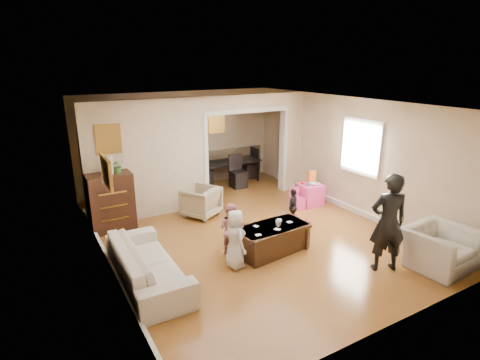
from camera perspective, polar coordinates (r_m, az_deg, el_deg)
floor at (r=7.97m, az=0.72°, el=-7.60°), size 7.00×7.00×0.00m
partition_left at (r=8.59m, az=-13.41°, el=2.97°), size 2.75×0.18×2.60m
partition_right at (r=10.32m, az=7.52°, el=5.64°), size 0.55×0.18×2.60m
partition_header at (r=9.39m, az=0.96°, el=11.59°), size 2.22×0.18×0.35m
window_pane at (r=8.85m, az=17.58°, el=4.71°), size 0.03×0.95×1.10m
framed_art_partition at (r=8.19m, az=-19.01°, el=5.77°), size 0.45×0.03×0.55m
framed_art_sofa_wall at (r=5.91m, az=-19.26°, el=1.07°), size 0.03×0.55×0.40m
framed_art_alcove at (r=10.91m, az=-3.54°, el=8.51°), size 0.45×0.03×0.55m
sofa at (r=6.31m, az=-13.57°, el=-11.94°), size 0.89×2.21×0.64m
armchair_back at (r=8.65m, az=-5.83°, el=-3.23°), size 0.99×1.00×0.67m
armchair_front at (r=7.36m, az=27.55°, el=-8.95°), size 1.11×0.99×0.69m
dresser at (r=8.25m, az=-18.60°, el=-3.16°), size 0.87×0.49×1.20m
table_lamp at (r=8.02m, az=-19.13°, el=2.08°), size 0.22×0.22×0.36m
potted_plant at (r=8.07m, az=-17.72°, el=2.00°), size 0.25×0.22×0.28m
coffee_table at (r=7.11m, az=4.76°, el=-8.68°), size 1.39×0.82×0.49m
coffee_cup at (r=7.00m, az=5.73°, el=-6.45°), size 0.12×0.12×0.10m
play_table at (r=9.47m, az=10.33°, el=-2.11°), size 0.56×0.56×0.51m
cereal_box at (r=9.50m, az=10.62°, el=0.48°), size 0.20×0.08×0.30m
cyan_cup at (r=9.28m, az=10.15°, el=-0.59°), size 0.08×0.08×0.08m
toy_block at (r=9.40m, az=9.39°, el=-0.43°), size 0.09×0.08×0.05m
play_bowl at (r=9.33m, az=11.12°, el=-0.64°), size 0.24×0.24×0.06m
dining_table at (r=11.11m, az=-1.90°, el=1.40°), size 1.85×1.08×0.64m
adult_person at (r=6.71m, az=21.16°, el=-5.94°), size 0.72×0.61×1.68m
child_kneel_a at (r=6.47m, az=-0.71°, el=-8.77°), size 0.35×0.51×1.02m
child_kneel_b at (r=6.91m, az=-1.45°, el=-7.26°), size 0.54×0.59×0.97m
child_toddler at (r=8.17m, az=7.88°, el=-4.01°), size 0.47×0.49×0.82m
craft_papers at (r=6.99m, az=4.94°, el=-6.89°), size 0.91×0.48×0.00m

